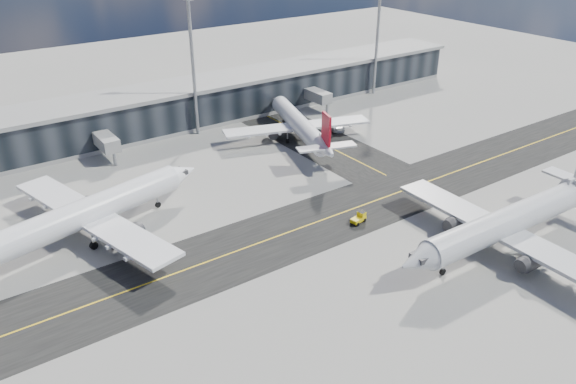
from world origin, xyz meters
name	(u,v)px	position (x,y,z in m)	size (l,w,h in m)	color
ground	(345,229)	(0.00, 0.00, 0.00)	(300.00, 300.00, 0.00)	gray
taxiway_lanes	(322,195)	(3.91, 10.74, 0.01)	(180.00, 63.00, 0.03)	black
terminal_concourse	(182,106)	(0.04, 54.93, 4.09)	(152.00, 19.80, 8.80)	black
floodlight_masts	(192,60)	(0.00, 48.00, 15.61)	(102.50, 0.70, 28.90)	gray
airliner_af	(80,215)	(-32.77, 19.06, 4.07)	(41.14, 35.37, 12.31)	white
airliner_redtail	(300,125)	(15.03, 32.22, 3.52)	(30.37, 35.22, 10.66)	white
airliner_near	(510,221)	(15.45, -16.50, 3.96)	(40.43, 34.40, 12.00)	silver
baggage_tug	(359,218)	(2.93, 0.29, 0.81)	(2.78, 1.78, 1.62)	yellow
service_van	(335,126)	(25.03, 33.13, 0.79)	(2.64, 5.72, 1.59)	white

